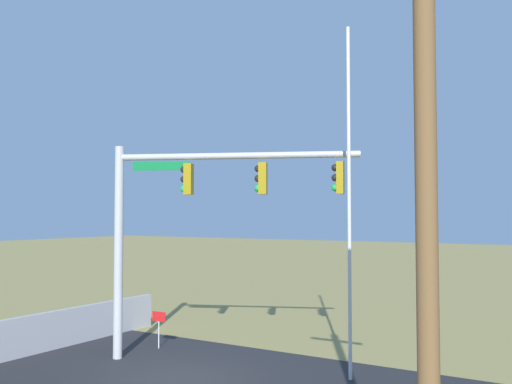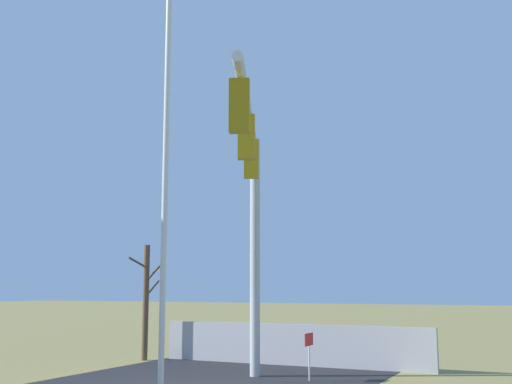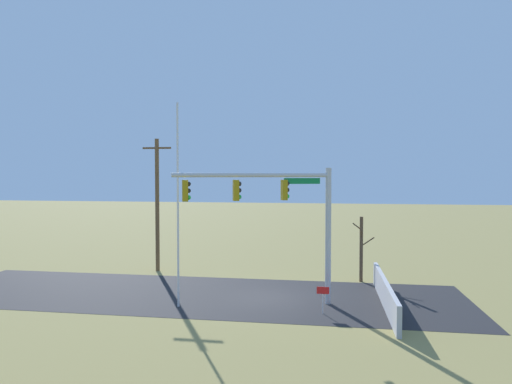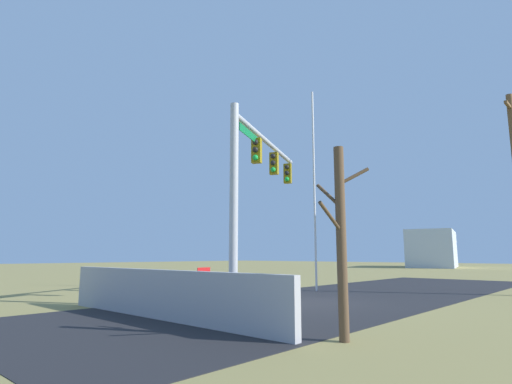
# 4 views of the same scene
# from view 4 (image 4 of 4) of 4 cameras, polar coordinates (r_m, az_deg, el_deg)

# --- Properties ---
(ground_plane) EXTENTS (160.00, 160.00, 0.00)m
(ground_plane) POSITION_cam_4_polar(r_m,az_deg,el_deg) (14.83, 7.05, -15.12)
(ground_plane) COLOR olive
(road_surface) EXTENTS (28.00, 8.00, 0.01)m
(road_surface) POSITION_cam_4_polar(r_m,az_deg,el_deg) (18.23, 14.54, -13.71)
(road_surface) COLOR #232326
(road_surface) RESTS_ON ground_plane
(sidewalk_corner) EXTENTS (6.00, 6.00, 0.01)m
(sidewalk_corner) POSITION_cam_4_polar(r_m,az_deg,el_deg) (12.32, -6.72, -16.41)
(sidewalk_corner) COLOR #B7B5AD
(sidewalk_corner) RESTS_ON ground_plane
(retaining_fence) EXTENTS (0.20, 8.88, 1.26)m
(retaining_fence) POSITION_cam_4_polar(r_m,az_deg,el_deg) (11.19, -13.30, -13.78)
(retaining_fence) COLOR #A8A8AD
(retaining_fence) RESTS_ON ground_plane
(signal_mast) EXTENTS (7.04, 3.16, 6.61)m
(signal_mast) POSITION_cam_4_polar(r_m,az_deg,el_deg) (15.35, 0.14, 2.84)
(signal_mast) COLOR #B2B5BA
(signal_mast) RESTS_ON ground_plane
(flagpole) EXTENTS (0.10, 0.10, 9.65)m
(flagpole) POSITION_cam_4_polar(r_m,az_deg,el_deg) (19.63, 8.18, 0.60)
(flagpole) COLOR silver
(flagpole) RESTS_ON ground_plane
(bare_tree) EXTENTS (1.27, 1.02, 3.83)m
(bare_tree) POSITION_cam_4_polar(r_m,az_deg,el_deg) (8.27, 11.83, -6.33)
(bare_tree) COLOR brown
(bare_tree) RESTS_ON ground_plane
(open_sign) EXTENTS (0.56, 0.04, 1.22)m
(open_sign) POSITION_cam_4_polar(r_m,az_deg,el_deg) (14.29, -7.34, -11.71)
(open_sign) COLOR silver
(open_sign) RESTS_ON ground_plane
(distant_building) EXTENTS (12.81, 8.39, 4.96)m
(distant_building) POSITION_cam_4_polar(r_m,az_deg,el_deg) (61.86, 23.50, -7.34)
(distant_building) COLOR silver
(distant_building) RESTS_ON ground_plane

